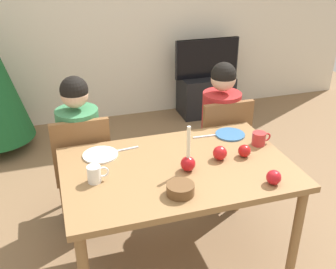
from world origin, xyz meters
name	(u,v)px	position (x,y,z in m)	size (l,w,h in m)	color
ground_plane	(176,258)	(0.00, 0.00, 0.00)	(7.68, 7.68, 0.00)	brown
back_wall	(104,7)	(0.00, 2.60, 1.30)	(6.40, 0.10, 2.60)	beige
dining_table	(178,178)	(0.00, 0.00, 0.67)	(1.40, 0.90, 0.75)	olive
chair_left	(83,164)	(-0.53, 0.61, 0.51)	(0.40, 0.40, 0.90)	brown
chair_right	(221,143)	(0.57, 0.61, 0.51)	(0.40, 0.40, 0.90)	brown
person_left_child	(81,155)	(-0.53, 0.64, 0.57)	(0.30, 0.30, 1.17)	#33384C
person_right_child	(220,135)	(0.57, 0.64, 0.57)	(0.30, 0.30, 1.17)	#33384C
tv_stand	(205,95)	(1.14, 2.30, 0.24)	(0.64, 0.40, 0.48)	black
tv	(207,58)	(1.14, 2.30, 0.71)	(0.79, 0.05, 0.46)	black
candle_centerpiece	(188,161)	(0.04, -0.06, 0.81)	(0.09, 0.09, 0.29)	red
plate_left	(100,155)	(-0.43, 0.27, 0.76)	(0.22, 0.22, 0.01)	white
plate_right	(230,134)	(0.49, 0.29, 0.76)	(0.21, 0.21, 0.01)	teal
mug_left	(95,174)	(-0.50, -0.02, 0.80)	(0.12, 0.08, 0.10)	white
mug_right	(259,139)	(0.61, 0.10, 0.79)	(0.13, 0.09, 0.09)	#B72D2D
fork_left	(125,149)	(-0.26, 0.30, 0.75)	(0.18, 0.01, 0.01)	silver
fork_right	(206,136)	(0.31, 0.32, 0.75)	(0.18, 0.01, 0.01)	silver
bowl_walnuts	(180,189)	(-0.08, -0.28, 0.78)	(0.15, 0.15, 0.06)	brown
apple_near_candle	(274,177)	(0.46, -0.34, 0.79)	(0.09, 0.09, 0.09)	red
apple_by_left_plate	(220,153)	(0.28, 0.00, 0.79)	(0.09, 0.09, 0.09)	red
apple_by_right_mug	(244,151)	(0.44, -0.01, 0.79)	(0.08, 0.08, 0.08)	#B41615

